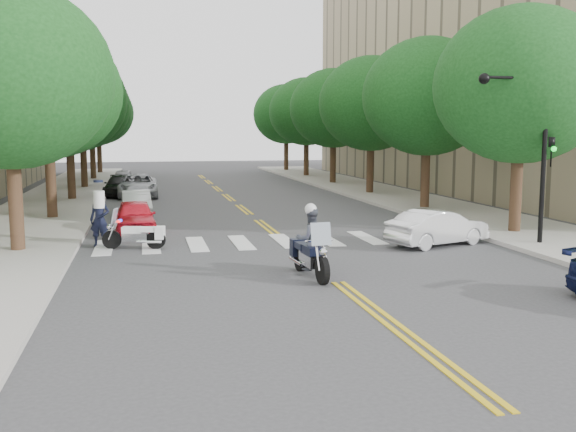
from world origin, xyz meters
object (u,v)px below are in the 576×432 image
object	(u,v)px
motorcycle_police	(310,244)
convertible	(438,227)
motorcycle_parked	(139,235)
officer_standing	(100,220)

from	to	relation	value
motorcycle_police	convertible	world-z (taller)	motorcycle_police
motorcycle_parked	officer_standing	xyz separation A→B (m)	(-1.30, 0.85, 0.44)
motorcycle_police	officer_standing	xyz separation A→B (m)	(-5.79, 6.01, 0.03)
officer_standing	motorcycle_parked	bearing A→B (deg)	-20.93
officer_standing	convertible	size ratio (longest dim) A/B	0.48
motorcycle_police	motorcycle_parked	distance (m)	6.85
motorcycle_police	motorcycle_parked	world-z (taller)	motorcycle_police
motorcycle_police	convertible	size ratio (longest dim) A/B	0.65
motorcycle_parked	officer_standing	world-z (taller)	officer_standing
convertible	motorcycle_parked	bearing A→B (deg)	62.28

